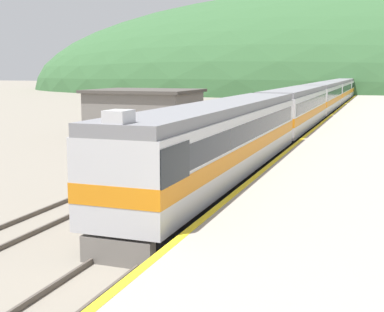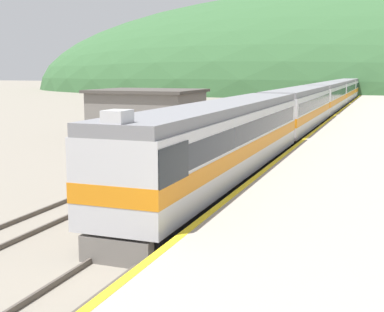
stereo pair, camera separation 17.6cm
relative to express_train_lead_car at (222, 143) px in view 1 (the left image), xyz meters
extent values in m
cube|color=#4C443D|center=(-0.72, 40.22, -2.10)|extent=(0.08, 180.00, 0.16)
cube|color=#4C443D|center=(0.72, 40.22, -2.10)|extent=(0.08, 180.00, 0.16)
cube|color=#4C443D|center=(-5.35, 40.22, -2.10)|extent=(0.08, 180.00, 0.16)
cube|color=#4C443D|center=(-3.92, 40.22, -2.10)|extent=(0.08, 180.00, 0.16)
cube|color=#9E9689|center=(4.65, 20.22, -1.69)|extent=(5.82, 140.00, 0.97)
cube|color=yellow|center=(1.86, 20.22, -1.20)|extent=(0.24, 140.00, 0.01)
ellipsoid|color=#335B33|center=(0.00, 120.67, -2.18)|extent=(186.08, 83.74, 51.73)
cube|color=slate|center=(-11.62, 16.81, -0.35)|extent=(7.97, 6.46, 3.65)
cube|color=#47423D|center=(-11.62, 16.81, 1.59)|extent=(8.47, 6.96, 0.24)
cube|color=black|center=(0.00, 0.23, -1.75)|extent=(2.30, 20.00, 0.85)
cube|color=#BCBCC1|center=(0.00, 0.23, 0.04)|extent=(2.80, 21.27, 2.73)
cube|color=orange|center=(0.00, 0.23, -0.18)|extent=(2.83, 21.29, 0.60)
cube|color=black|center=(0.00, 0.23, 0.64)|extent=(2.82, 20.00, 0.82)
cube|color=slate|center=(0.00, 0.23, 1.60)|extent=(2.63, 21.27, 0.40)
cube|color=black|center=(0.00, -9.27, 0.64)|extent=(2.84, 2.20, 1.09)
cube|color=#BCBCC1|center=(0.00, -9.95, 1.98)|extent=(0.64, 0.80, 0.36)
cube|color=slate|center=(0.00, -10.20, -1.79)|extent=(2.18, 0.40, 0.77)
cube|color=black|center=(0.00, 21.44, -1.75)|extent=(2.30, 18.18, 0.85)
cube|color=#BCBCC1|center=(0.00, 21.44, 0.04)|extent=(2.80, 19.34, 2.73)
cube|color=orange|center=(0.00, 21.44, -0.18)|extent=(2.83, 19.36, 0.60)
cube|color=black|center=(0.00, 21.44, 0.64)|extent=(2.82, 18.18, 0.82)
cube|color=slate|center=(0.00, 21.44, 1.60)|extent=(2.63, 19.34, 0.40)
cube|color=black|center=(0.00, 41.68, -1.75)|extent=(2.30, 18.18, 0.85)
cube|color=#BCBCC1|center=(0.00, 41.68, 0.04)|extent=(2.80, 19.34, 2.73)
cube|color=orange|center=(0.00, 41.68, -0.18)|extent=(2.83, 19.36, 0.60)
cube|color=black|center=(0.00, 41.68, 0.64)|extent=(2.82, 18.18, 0.82)
cube|color=slate|center=(0.00, 41.68, 1.60)|extent=(2.63, 19.34, 0.40)
cube|color=black|center=(0.00, 61.92, -1.75)|extent=(2.30, 18.18, 0.85)
cube|color=#BCBCC1|center=(0.00, 61.92, 0.04)|extent=(2.80, 19.34, 2.73)
cube|color=orange|center=(0.00, 61.92, -0.18)|extent=(2.83, 19.36, 0.60)
cube|color=black|center=(0.00, 61.92, 0.64)|extent=(2.82, 18.18, 0.82)
cube|color=slate|center=(0.00, 61.92, 1.60)|extent=(2.63, 19.34, 0.40)
cube|color=black|center=(0.00, 82.15, -1.75)|extent=(2.30, 18.18, 0.85)
cube|color=#BCBCC1|center=(0.00, 82.15, 0.04)|extent=(2.80, 19.34, 2.73)
cube|color=orange|center=(0.00, 82.15, -0.18)|extent=(2.83, 19.36, 0.60)
cube|color=black|center=(0.00, 82.15, 0.64)|extent=(2.82, 18.18, 0.82)
cube|color=slate|center=(0.00, 82.15, 1.60)|extent=(2.63, 19.34, 0.40)
camera|label=1|loc=(6.85, -23.03, 3.23)|focal=50.00mm
camera|label=2|loc=(7.01, -22.97, 3.23)|focal=50.00mm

